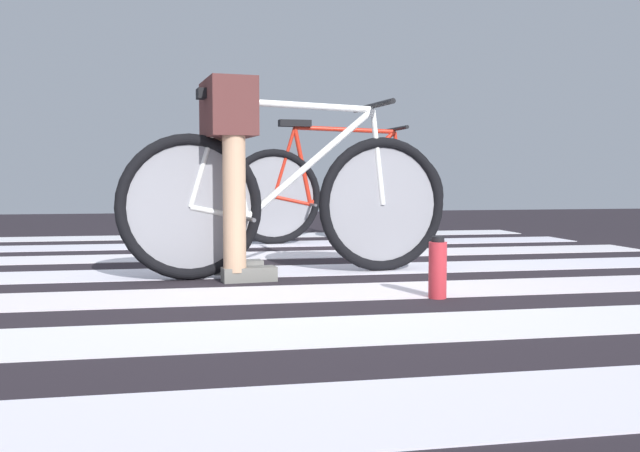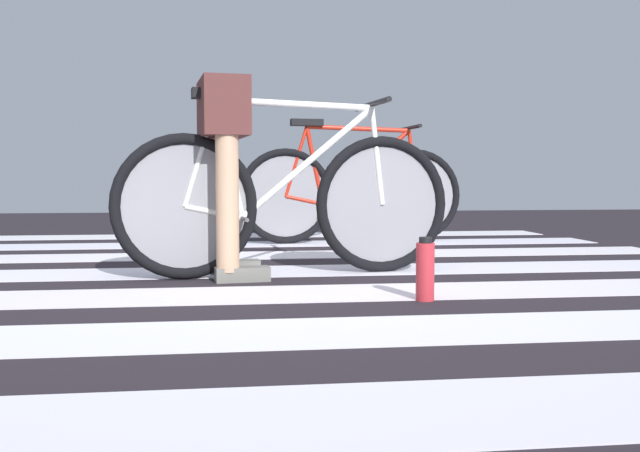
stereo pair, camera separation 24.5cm
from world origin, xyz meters
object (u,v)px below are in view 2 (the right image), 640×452
(bicycle_1_of_2, at_px, (286,200))
(water_bottle, at_px, (425,270))
(cyclist_1_of_2, at_px, (224,150))
(bicycle_2_of_2, at_px, (352,192))

(bicycle_1_of_2, height_order, water_bottle, bicycle_1_of_2)
(bicycle_1_of_2, xyz_separation_m, cyclist_1_of_2, (-0.31, -0.04, 0.25))
(cyclist_1_of_2, relative_size, water_bottle, 3.77)
(bicycle_2_of_2, distance_m, water_bottle, 2.53)
(bicycle_1_of_2, xyz_separation_m, water_bottle, (0.50, -0.79, -0.26))
(bicycle_2_of_2, height_order, water_bottle, bicycle_2_of_2)
(cyclist_1_of_2, xyz_separation_m, water_bottle, (0.81, -0.75, -0.51))
(bicycle_2_of_2, xyz_separation_m, water_bottle, (-0.13, -2.51, -0.26))
(bicycle_1_of_2, relative_size, bicycle_2_of_2, 1.00)
(bicycle_1_of_2, bearing_deg, water_bottle, -65.04)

